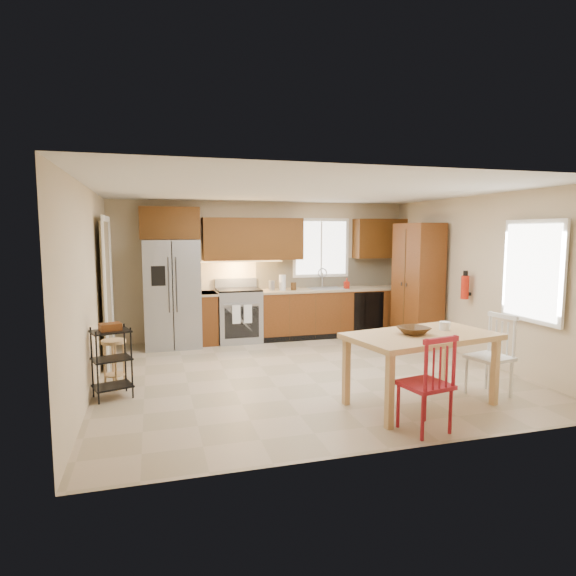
% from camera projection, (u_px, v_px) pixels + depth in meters
% --- Properties ---
extents(floor, '(5.50, 5.50, 0.00)m').
position_uv_depth(floor, '(305.00, 373.00, 6.69)').
color(floor, tan).
rests_on(floor, ground).
extents(ceiling, '(5.50, 5.00, 0.02)m').
position_uv_depth(ceiling, '(306.00, 190.00, 6.40)').
color(ceiling, silver).
rests_on(ceiling, ground).
extents(wall_back, '(5.50, 0.02, 2.50)m').
position_uv_depth(wall_back, '(265.00, 270.00, 8.93)').
color(wall_back, '#CCB793').
rests_on(wall_back, ground).
extents(wall_front, '(5.50, 0.02, 2.50)m').
position_uv_depth(wall_front, '(395.00, 313.00, 4.15)').
color(wall_front, '#CCB793').
rests_on(wall_front, ground).
extents(wall_left, '(0.02, 5.00, 2.50)m').
position_uv_depth(wall_left, '(89.00, 290.00, 5.80)').
color(wall_left, '#CCB793').
rests_on(wall_left, ground).
extents(wall_right, '(0.02, 5.00, 2.50)m').
position_uv_depth(wall_right, '(478.00, 278.00, 7.29)').
color(wall_right, '#CCB793').
rests_on(wall_right, ground).
extents(refrigerator, '(0.92, 0.75, 1.82)m').
position_uv_depth(refrigerator, '(172.00, 294.00, 8.16)').
color(refrigerator, gray).
rests_on(refrigerator, floor).
extents(range_stove, '(0.76, 0.63, 0.92)m').
position_uv_depth(range_stove, '(239.00, 316.00, 8.58)').
color(range_stove, gray).
rests_on(range_stove, floor).
extents(base_cabinet_narrow, '(0.30, 0.60, 0.90)m').
position_uv_depth(base_cabinet_narrow, '(208.00, 318.00, 8.44)').
color(base_cabinet_narrow, '#622D12').
rests_on(base_cabinet_narrow, floor).
extents(base_cabinet_run, '(2.92, 0.60, 0.90)m').
position_uv_depth(base_cabinet_run, '(335.00, 312.00, 9.09)').
color(base_cabinet_run, '#622D12').
rests_on(base_cabinet_run, floor).
extents(dishwasher, '(0.60, 0.02, 0.78)m').
position_uv_depth(dishwasher, '(369.00, 313.00, 8.96)').
color(dishwasher, black).
rests_on(dishwasher, floor).
extents(backsplash, '(2.92, 0.03, 0.55)m').
position_uv_depth(backsplash, '(330.00, 272.00, 9.28)').
color(backsplash, beige).
rests_on(backsplash, wall_back).
extents(upper_over_fridge, '(1.00, 0.35, 0.55)m').
position_uv_depth(upper_over_fridge, '(170.00, 223.00, 8.21)').
color(upper_over_fridge, '#532D0D').
rests_on(upper_over_fridge, wall_back).
extents(upper_left_block, '(1.80, 0.35, 0.75)m').
position_uv_depth(upper_left_block, '(253.00, 239.00, 8.63)').
color(upper_left_block, '#532D0D').
rests_on(upper_left_block, wall_back).
extents(upper_right_block, '(1.00, 0.35, 0.75)m').
position_uv_depth(upper_right_block, '(380.00, 239.00, 9.31)').
color(upper_right_block, '#532D0D').
rests_on(upper_right_block, wall_back).
extents(window_back, '(1.12, 0.04, 1.12)m').
position_uv_depth(window_back, '(321.00, 248.00, 9.17)').
color(window_back, white).
rests_on(window_back, wall_back).
extents(sink, '(0.62, 0.46, 0.16)m').
position_uv_depth(sink, '(326.00, 291.00, 8.99)').
color(sink, gray).
rests_on(sink, base_cabinet_run).
extents(undercab_glow, '(1.60, 0.30, 0.01)m').
position_uv_depth(undercab_glow, '(237.00, 261.00, 8.57)').
color(undercab_glow, '#FFBF66').
rests_on(undercab_glow, wall_back).
extents(soap_bottle, '(0.09, 0.09, 0.19)m').
position_uv_depth(soap_bottle, '(347.00, 283.00, 8.98)').
color(soap_bottle, '#AE1B0C').
rests_on(soap_bottle, base_cabinet_run).
extents(paper_towel, '(0.12, 0.12, 0.28)m').
position_uv_depth(paper_towel, '(282.00, 283.00, 8.69)').
color(paper_towel, silver).
rests_on(paper_towel, base_cabinet_run).
extents(canister_steel, '(0.11, 0.11, 0.18)m').
position_uv_depth(canister_steel, '(272.00, 286.00, 8.64)').
color(canister_steel, gray).
rests_on(canister_steel, base_cabinet_run).
extents(canister_wood, '(0.10, 0.10, 0.14)m').
position_uv_depth(canister_wood, '(293.00, 286.00, 8.72)').
color(canister_wood, '#492E13').
rests_on(canister_wood, base_cabinet_run).
extents(pantry, '(0.50, 0.95, 2.10)m').
position_uv_depth(pantry, '(417.00, 284.00, 8.37)').
color(pantry, '#622D12').
rests_on(pantry, floor).
extents(fire_extinguisher, '(0.12, 0.12, 0.36)m').
position_uv_depth(fire_extinguisher, '(465.00, 287.00, 7.41)').
color(fire_extinguisher, '#AE1B0C').
rests_on(fire_extinguisher, wall_right).
extents(window_right, '(0.04, 1.02, 1.32)m').
position_uv_depth(window_right, '(533.00, 271.00, 6.15)').
color(window_right, white).
rests_on(window_right, wall_right).
extents(doorway, '(0.04, 0.95, 2.10)m').
position_uv_depth(doorway, '(107.00, 293.00, 7.09)').
color(doorway, '#8C7A59').
rests_on(doorway, wall_left).
extents(dining_table, '(1.80, 1.22, 0.80)m').
position_uv_depth(dining_table, '(421.00, 370.00, 5.42)').
color(dining_table, tan).
rests_on(dining_table, floor).
extents(chair_red, '(0.53, 0.53, 0.97)m').
position_uv_depth(chair_red, '(425.00, 383.00, 4.70)').
color(chair_red, maroon).
rests_on(chair_red, floor).
extents(chair_white, '(0.53, 0.53, 0.97)m').
position_uv_depth(chair_white, '(489.00, 356.00, 5.72)').
color(chair_white, silver).
rests_on(chair_white, floor).
extents(table_bowl, '(0.39, 0.39, 0.08)m').
position_uv_depth(table_bowl, '(414.00, 335.00, 5.35)').
color(table_bowl, '#492E13').
rests_on(table_bowl, dining_table).
extents(table_jar, '(0.15, 0.15, 0.15)m').
position_uv_depth(table_jar, '(445.00, 328.00, 5.57)').
color(table_jar, silver).
rests_on(table_jar, dining_table).
extents(bar_stool, '(0.39, 0.39, 0.62)m').
position_uv_depth(bar_stool, '(114.00, 364.00, 6.00)').
color(bar_stool, tan).
rests_on(bar_stool, floor).
extents(utility_cart, '(0.50, 0.44, 0.85)m').
position_uv_depth(utility_cart, '(112.00, 363.00, 5.64)').
color(utility_cart, black).
rests_on(utility_cart, floor).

